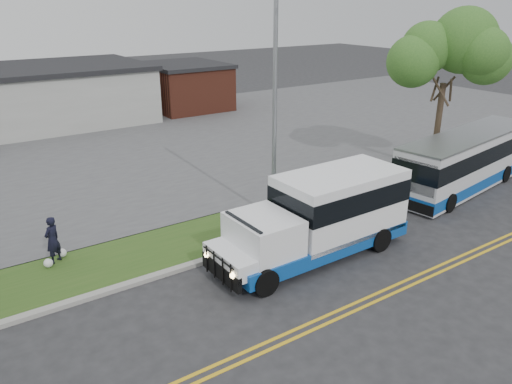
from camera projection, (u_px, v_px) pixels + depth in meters
ground at (252, 265)px, 17.92m from camera, size 140.00×140.00×0.00m
lane_line_north at (323, 317)px, 14.95m from camera, size 70.00×0.12×0.01m
lane_line_south at (330, 322)px, 14.72m from camera, size 70.00×0.12×0.01m
curb at (235, 251)px, 18.74m from camera, size 80.00×0.30×0.15m
verge at (212, 234)px, 20.14m from camera, size 80.00×3.30×0.10m
parking_lot at (100, 152)px, 31.01m from camera, size 80.00×25.00×0.10m
brick_wing at (185, 86)px, 42.77m from camera, size 6.30×7.30×3.90m
tree_east at (447, 56)px, 25.35m from camera, size 5.20×5.20×8.33m
streetlight_near at (276, 99)px, 19.71m from camera, size 0.35×1.53×9.50m
shuttle_bus at (324, 213)px, 18.29m from camera, size 7.88×2.72×3.00m
transit_bus at (467, 160)px, 24.88m from camera, size 10.26×3.69×2.78m
pedestrian at (52, 240)px, 17.61m from camera, size 0.76×0.70×1.75m
grocery_bag_left at (48, 263)px, 17.52m from camera, size 0.32×0.32×0.32m
grocery_bag_right at (62, 253)px, 18.22m from camera, size 0.32×0.32×0.32m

